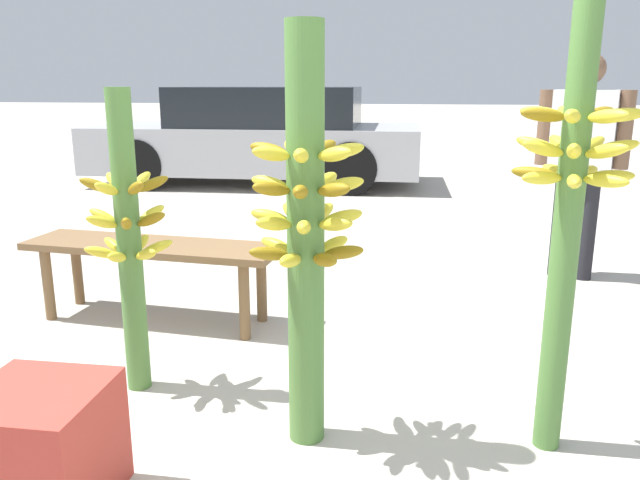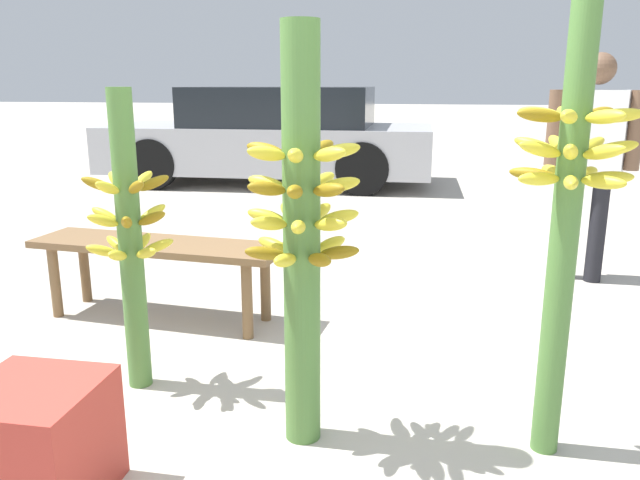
% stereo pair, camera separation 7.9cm
% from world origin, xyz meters
% --- Properties ---
extents(ground_plane, '(80.00, 80.00, 0.00)m').
position_xyz_m(ground_plane, '(0.00, 0.00, 0.00)').
color(ground_plane, '#B2AA9E').
extents(banana_stalk_left, '(0.38, 0.38, 1.35)m').
position_xyz_m(banana_stalk_left, '(-0.83, 0.55, 0.70)').
color(banana_stalk_left, '#4C7A38').
rests_on(banana_stalk_left, ground_plane).
extents(banana_stalk_center, '(0.43, 0.43, 1.57)m').
position_xyz_m(banana_stalk_center, '(0.00, 0.24, 0.83)').
color(banana_stalk_center, '#4C7A38').
rests_on(banana_stalk_center, ground_plane).
extents(banana_stalk_right, '(0.42, 0.42, 1.68)m').
position_xyz_m(banana_stalk_right, '(0.93, 0.32, 0.93)').
color(banana_stalk_right, '#4C7A38').
rests_on(banana_stalk_right, ground_plane).
extents(vendor_person, '(0.60, 0.32, 1.56)m').
position_xyz_m(vendor_person, '(1.53, 2.59, 0.93)').
color(vendor_person, black).
rests_on(vendor_person, ground_plane).
extents(market_bench, '(1.52, 0.54, 0.47)m').
position_xyz_m(market_bench, '(-1.09, 1.35, 0.40)').
color(market_bench, brown).
rests_on(market_bench, ground_plane).
extents(parked_car, '(4.46, 1.86, 1.31)m').
position_xyz_m(parked_car, '(-1.71, 6.52, 0.64)').
color(parked_car, '#B7B7BC').
rests_on(parked_car, ground_plane).
extents(produce_crate, '(0.42, 0.42, 0.42)m').
position_xyz_m(produce_crate, '(-0.78, -0.29, 0.21)').
color(produce_crate, '#B2382D').
rests_on(produce_crate, ground_plane).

